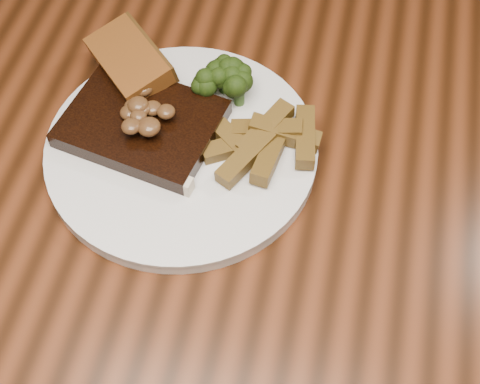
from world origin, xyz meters
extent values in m
cube|color=#542510|center=(0.00, 0.00, 0.73)|extent=(1.60, 0.90, 0.04)
cylinder|color=black|center=(0.18, 0.95, 0.22)|extent=(0.04, 0.04, 0.44)
cylinder|color=black|center=(-0.15, 0.80, 0.22)|extent=(0.04, 0.04, 0.44)
cylinder|color=black|center=(0.33, 0.61, 0.22)|extent=(0.04, 0.04, 0.44)
cylinder|color=black|center=(0.00, 0.47, 0.22)|extent=(0.04, 0.04, 0.44)
cylinder|color=white|center=(-0.07, 0.05, 0.76)|extent=(0.30, 0.30, 0.01)
cube|color=black|center=(-0.11, 0.06, 0.77)|extent=(0.18, 0.15, 0.02)
cube|color=beige|center=(-0.11, 0.00, 0.77)|extent=(0.15, 0.04, 0.02)
cube|color=brown|center=(-0.15, 0.13, 0.77)|extent=(0.11, 0.11, 0.02)
camera|label=1|loc=(0.08, -0.36, 1.32)|focal=50.00mm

